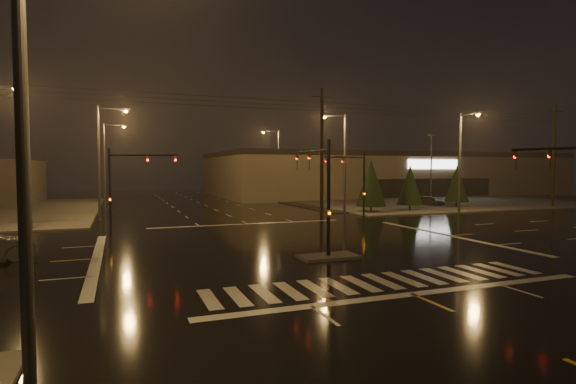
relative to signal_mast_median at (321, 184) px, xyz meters
name	(u,v)px	position (x,y,z in m)	size (l,w,h in m)	color
ground	(299,245)	(0.00, 3.07, -3.75)	(140.00, 140.00, 0.00)	black
sidewalk_ne	(413,199)	(30.00, 33.07, -3.69)	(36.00, 36.00, 0.12)	#43413B
median_island	(328,257)	(0.00, -0.93, -3.68)	(3.00, 1.60, 0.15)	#43413B
crosswalk	(382,281)	(0.00, -5.93, -3.75)	(15.00, 2.60, 0.01)	beige
stop_bar_near	(413,294)	(0.00, -7.93, -3.75)	(16.00, 0.50, 0.01)	beige
stop_bar_far	(248,224)	(0.00, 14.07, -3.75)	(16.00, 0.50, 0.01)	beige
parking_lot	(450,200)	(35.00, 31.07, -3.71)	(50.00, 24.00, 0.08)	black
retail_building	(382,172)	(35.00, 49.06, 0.09)	(60.20, 28.30, 7.20)	#6B5A4D
signal_mast_median	(321,184)	(0.00, 0.00, 0.00)	(0.25, 4.59, 6.00)	black
signal_mast_ne	(356,177)	(9.50, 13.21, 0.04)	(4.84, 1.86, 6.00)	black
signal_mast_nw	(124,179)	(-9.50, 13.21, 0.04)	(4.84, 1.86, 6.00)	black
streetlight_0	(41,100)	(-11.18, -11.93, 2.05)	(2.77, 0.32, 10.00)	#38383A
streetlight_1	(102,154)	(-11.18, 21.07, 2.05)	(2.77, 0.32, 10.00)	#38383A
streetlight_2	(107,158)	(-11.18, 37.07, 2.05)	(2.77, 0.32, 10.00)	#38383A
streetlight_3	(342,156)	(11.18, 19.07, 2.05)	(2.77, 0.32, 10.00)	#38383A
streetlight_4	(277,160)	(11.18, 39.07, 2.05)	(2.77, 0.32, 10.00)	#38383A
streetlight_5	(24,150)	(-16.00, 14.26, 2.05)	(0.32, 2.77, 10.00)	#38383A
streetlight_6	(462,156)	(22.00, 14.26, 2.05)	(0.32, 2.77, 10.00)	#38383A
utility_pole_1	(322,152)	(8.00, 17.07, 2.38)	(2.20, 0.32, 12.00)	black
utility_pole_2	(554,155)	(38.00, 17.07, 2.38)	(2.20, 0.32, 12.00)	black
conifer_0	(371,183)	(14.36, 18.75, -0.69)	(3.03, 3.03, 5.44)	black
conifer_1	(410,185)	(19.26, 18.93, -0.93)	(2.72, 2.72, 4.95)	black
conifer_2	(457,183)	(26.79, 20.40, -0.93)	(2.72, 2.72, 4.96)	black
car_parked	(429,201)	(25.13, 23.23, -3.11)	(1.52, 3.77, 1.28)	black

